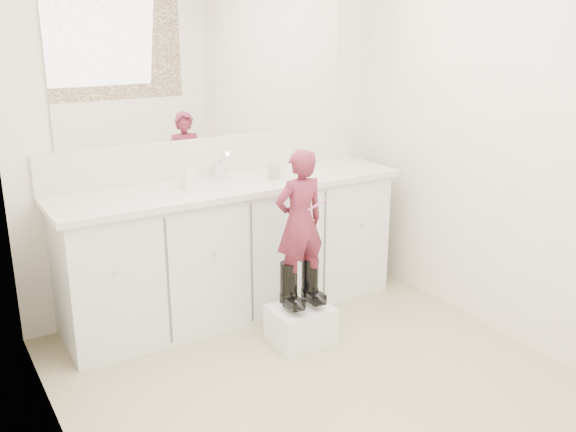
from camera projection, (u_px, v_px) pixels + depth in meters
floor at (339, 397)px, 3.35m from camera, size 3.00×3.00×0.00m
wall_back at (210, 128)px, 4.21m from camera, size 2.60×0.00×2.60m
wall_left at (57, 217)px, 2.35m from camera, size 0.00×3.00×3.00m
wall_right at (531, 146)px, 3.63m from camera, size 0.00×3.00×3.00m
vanity_cabinet at (232, 251)px, 4.22m from camera, size 2.20×0.55×0.85m
countertop at (231, 186)px, 4.08m from camera, size 2.28×0.58×0.04m
backsplash at (212, 156)px, 4.26m from camera, size 2.28×0.03×0.25m
mirror at (209, 59)px, 4.07m from camera, size 2.00×0.02×1.00m
faucet at (220, 170)px, 4.19m from camera, size 0.08×0.08×0.10m
cup at (274, 171)px, 4.16m from camera, size 0.13×0.13×0.10m
soap_bottle at (188, 175)px, 3.91m from camera, size 0.09×0.10×0.17m
step_stool at (301, 324)px, 3.89m from camera, size 0.36×0.30×0.23m
boot_left at (289, 286)px, 3.79m from camera, size 0.11×0.20×0.30m
boot_right at (310, 281)px, 3.86m from camera, size 0.11×0.20×0.30m
toddler at (300, 222)px, 3.71m from camera, size 0.32×0.21×0.87m
toothbrush at (318, 205)px, 3.65m from camera, size 0.14×0.01×0.06m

